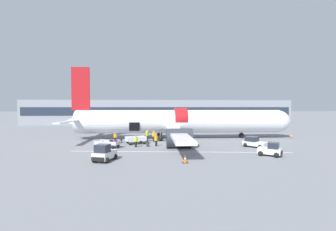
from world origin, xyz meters
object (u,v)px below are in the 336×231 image
at_px(baggage_tug_mid, 270,150).
at_px(suitcase_on_tarmac_spare, 148,144).
at_px(airplane, 178,122).
at_px(baggage_tug_rear, 254,143).
at_px(baggage_cart_loading, 137,140).
at_px(ground_crew_supervisor, 147,135).
at_px(baggage_tug_lead, 104,154).
at_px(ground_crew_helper, 156,140).
at_px(suitcase_on_tarmac_upright, 121,141).
at_px(ground_crew_loader_b, 115,137).
at_px(baggage_cart_queued, 109,144).
at_px(ground_crew_loader_a, 136,141).
at_px(ground_crew_driver, 154,136).

height_order(baggage_tug_mid, suitcase_on_tarmac_spare, baggage_tug_mid).
xyz_separation_m(airplane, baggage_tug_mid, (8.95, -14.40, -2.23)).
bearing_deg(baggage_tug_mid, baggage_tug_rear, 83.10).
bearing_deg(baggage_cart_loading, ground_crew_supervisor, 56.32).
xyz_separation_m(baggage_cart_loading, suitcase_on_tarmac_spare, (1.71, -2.46, -0.24)).
xyz_separation_m(baggage_tug_lead, ground_crew_helper, (5.36, 8.27, 0.12)).
xyz_separation_m(baggage_tug_lead, suitcase_on_tarmac_upright, (0.01, 11.40, -0.41)).
xyz_separation_m(baggage_tug_rear, ground_crew_helper, (-13.39, 1.53, 0.23)).
bearing_deg(ground_crew_helper, baggage_cart_loading, 142.76).
relative_size(ground_crew_loader_b, suitcase_on_tarmac_spare, 2.25).
height_order(ground_crew_supervisor, ground_crew_helper, ground_crew_supervisor).
relative_size(baggage_cart_queued, ground_crew_loader_a, 2.68).
relative_size(ground_crew_loader_b, ground_crew_driver, 0.89).
xyz_separation_m(baggage_tug_rear, ground_crew_driver, (-13.71, 5.51, 0.31)).
distance_m(baggage_tug_lead, baggage_tug_rear, 19.92).
bearing_deg(baggage_tug_mid, ground_crew_helper, 151.25).
bearing_deg(baggage_tug_mid, baggage_cart_loading, 149.56).
distance_m(airplane, baggage_tug_mid, 17.10).
xyz_separation_m(baggage_tug_rear, suitcase_on_tarmac_upright, (-18.73, 4.66, -0.29)).
distance_m(baggage_cart_loading, ground_crew_driver, 3.14).
relative_size(airplane, baggage_cart_loading, 10.01).
bearing_deg(suitcase_on_tarmac_spare, airplane, 57.26).
height_order(baggage_tug_lead, ground_crew_helper, baggage_tug_lead).
relative_size(airplane, ground_crew_loader_a, 24.61).
relative_size(ground_crew_loader_b, ground_crew_supervisor, 0.85).
xyz_separation_m(baggage_cart_queued, suitcase_on_tarmac_upright, (1.04, 3.77, -0.18)).
bearing_deg(ground_crew_helper, baggage_tug_lead, -122.95).
bearing_deg(ground_crew_driver, ground_crew_loader_b, -178.69).
height_order(airplane, baggage_cart_queued, airplane).
bearing_deg(baggage_cart_loading, baggage_tug_lead, -103.36).
distance_m(ground_crew_loader_a, suitcase_on_tarmac_upright, 4.56).
xyz_separation_m(baggage_tug_mid, ground_crew_helper, (-12.73, 6.98, 0.20)).
distance_m(baggage_tug_rear, ground_crew_helper, 13.47).
height_order(ground_crew_loader_b, ground_crew_helper, ground_crew_helper).
relative_size(baggage_tug_rear, suitcase_on_tarmac_spare, 5.03).
height_order(ground_crew_loader_a, ground_crew_driver, ground_crew_driver).
height_order(ground_crew_helper, suitcase_on_tarmac_upright, ground_crew_helper).
height_order(baggage_tug_lead, ground_crew_supervisor, ground_crew_supervisor).
height_order(baggage_cart_queued, ground_crew_loader_b, ground_crew_loader_b).
bearing_deg(ground_crew_loader_a, baggage_cart_queued, -179.45).
bearing_deg(baggage_tug_lead, suitcase_on_tarmac_spare, 62.33).
bearing_deg(baggage_cart_loading, baggage_tug_rear, -12.88).
height_order(airplane, ground_crew_driver, airplane).
height_order(baggage_tug_rear, ground_crew_helper, ground_crew_helper).
height_order(airplane, ground_crew_loader_a, airplane).
bearing_deg(suitcase_on_tarmac_upright, airplane, 25.16).
height_order(baggage_cart_loading, suitcase_on_tarmac_upright, baggage_cart_loading).
distance_m(ground_crew_helper, suitcase_on_tarmac_upright, 6.22).
height_order(suitcase_on_tarmac_upright, suitcase_on_tarmac_spare, suitcase_on_tarmac_upright).
xyz_separation_m(airplane, suitcase_on_tarmac_upright, (-9.13, -4.29, -2.56)).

